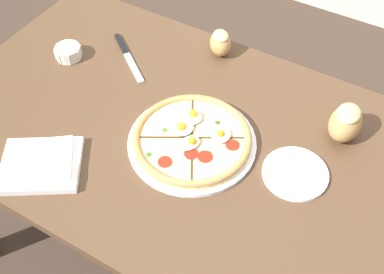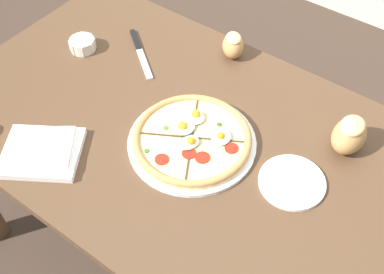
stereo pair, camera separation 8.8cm
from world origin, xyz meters
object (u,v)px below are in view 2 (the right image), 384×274
(pizza, at_px, (192,139))
(napkin_folded, at_px, (41,151))
(knife_main, at_px, (140,53))
(ramekin_bowl, at_px, (82,44))
(bread_piece_mid, at_px, (233,45))
(side_saucer, at_px, (292,182))
(dining_table, at_px, (172,145))
(bread_piece_far, at_px, (349,134))

(pizza, relative_size, napkin_folded, 1.32)
(pizza, bearing_deg, knife_main, 150.12)
(pizza, xyz_separation_m, ramekin_bowl, (-0.53, 0.11, 0.00))
(bread_piece_mid, height_order, side_saucer, bread_piece_mid)
(dining_table, height_order, bread_piece_mid, bread_piece_mid)
(dining_table, height_order, knife_main, knife_main)
(bread_piece_mid, distance_m, bread_piece_far, 0.48)
(bread_piece_far, bearing_deg, pizza, -145.46)
(knife_main, height_order, side_saucer, same)
(dining_table, xyz_separation_m, ramekin_bowl, (-0.44, 0.09, 0.12))
(napkin_folded, distance_m, bread_piece_mid, 0.68)
(pizza, xyz_separation_m, bread_piece_far, (0.35, 0.24, 0.04))
(side_saucer, bearing_deg, bread_piece_far, 72.75)
(napkin_folded, bearing_deg, side_saucer, 28.29)
(bread_piece_mid, height_order, bread_piece_far, bread_piece_far)
(pizza, xyz_separation_m, bread_piece_mid, (-0.12, 0.38, 0.02))
(dining_table, relative_size, bread_piece_mid, 12.00)
(ramekin_bowl, height_order, bread_piece_far, bread_piece_far)
(bread_piece_far, bearing_deg, dining_table, -154.12)
(dining_table, distance_m, napkin_folded, 0.38)
(ramekin_bowl, relative_size, side_saucer, 0.51)
(bread_piece_far, relative_size, knife_main, 0.54)
(dining_table, height_order, side_saucer, side_saucer)
(pizza, relative_size, side_saucer, 2.04)
(dining_table, xyz_separation_m, bread_piece_far, (0.44, 0.21, 0.15))
(pizza, height_order, ramekin_bowl, pizza)
(ramekin_bowl, xyz_separation_m, bread_piece_mid, (0.41, 0.27, 0.02))
(pizza, relative_size, bread_piece_mid, 3.16)
(napkin_folded, height_order, bread_piece_far, bread_piece_far)
(bread_piece_far, distance_m, knife_main, 0.71)
(ramekin_bowl, distance_m, knife_main, 0.19)
(napkin_folded, height_order, knife_main, napkin_folded)
(dining_table, relative_size, napkin_folded, 5.03)
(knife_main, bearing_deg, dining_table, 2.03)
(pizza, xyz_separation_m, side_saucer, (0.29, 0.05, -0.01))
(ramekin_bowl, relative_size, bread_piece_mid, 0.78)
(dining_table, xyz_separation_m, knife_main, (-0.27, 0.18, 0.10))
(napkin_folded, relative_size, side_saucer, 1.54)
(napkin_folded, relative_size, knife_main, 1.25)
(napkin_folded, bearing_deg, bread_piece_far, 38.10)
(pizza, height_order, napkin_folded, pizza)
(dining_table, height_order, ramekin_bowl, ramekin_bowl)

